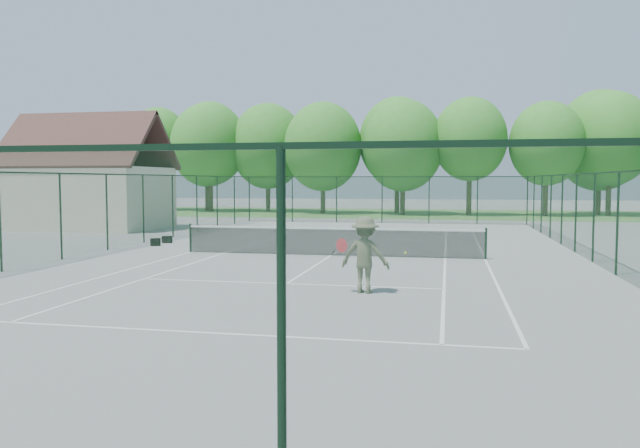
{
  "coord_description": "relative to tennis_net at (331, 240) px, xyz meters",
  "views": [
    {
      "loc": [
        4.18,
        -22.35,
        2.75
      ],
      "look_at": [
        0.0,
        -2.0,
        1.3
      ],
      "focal_mm": 35.0,
      "sensor_mm": 36.0,
      "label": 1
    }
  ],
  "objects": [
    {
      "name": "utility_building",
      "position": [
        -16.0,
        10.0,
        2.54
      ],
      "size": [
        8.6,
        6.27,
        6.63
      ],
      "color": "#F0E6C7",
      "rests_on": "ground"
    },
    {
      "name": "court_lines",
      "position": [
        0.0,
        0.0,
        -0.57
      ],
      "size": [
        11.05,
        23.85,
        0.01
      ],
      "color": "white",
      "rests_on": "ground"
    },
    {
      "name": "tennis_net",
      "position": [
        0.0,
        0.0,
        0.0
      ],
      "size": [
        11.08,
        0.08,
        1.1
      ],
      "color": "black",
      "rests_on": "ground"
    },
    {
      "name": "tennis_player",
      "position": [
        2.21,
        -7.27,
        0.36
      ],
      "size": [
        1.88,
        0.89,
        1.87
      ],
      "color": "#53563E",
      "rests_on": "ground"
    },
    {
      "name": "ground",
      "position": [
        0.0,
        0.0,
        -0.58
      ],
      "size": [
        140.0,
        140.0,
        0.0
      ],
      "primitive_type": "plane",
      "color": "gray",
      "rests_on": "ground"
    },
    {
      "name": "grass_far",
      "position": [
        0.0,
        30.0,
        -0.57
      ],
      "size": [
        80.0,
        16.0,
        0.01
      ],
      "primitive_type": "cube",
      "color": "#4E873B",
      "rests_on": "ground"
    },
    {
      "name": "sports_bag_a",
      "position": [
        -7.89,
        1.87,
        -0.41
      ],
      "size": [
        0.46,
        0.36,
        0.32
      ],
      "primitive_type": "cube",
      "rotation": [
        0.0,
        0.0,
        0.35
      ],
      "color": "black",
      "rests_on": "ground"
    },
    {
      "name": "tree_line_far",
      "position": [
        0.0,
        30.0,
        5.42
      ],
      "size": [
        39.4,
        6.4,
        9.7
      ],
      "color": "#433020",
      "rests_on": "ground"
    },
    {
      "name": "fence_enclosure",
      "position": [
        0.0,
        0.0,
        0.98
      ],
      "size": [
        18.05,
        36.05,
        3.02
      ],
      "color": "#18391E",
      "rests_on": "ground"
    },
    {
      "name": "sports_bag_b",
      "position": [
        -7.94,
        3.08,
        -0.42
      ],
      "size": [
        0.41,
        0.26,
        0.31
      ],
      "primitive_type": "cube",
      "rotation": [
        0.0,
        0.0,
        -0.04
      ],
      "color": "black",
      "rests_on": "ground"
    }
  ]
}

